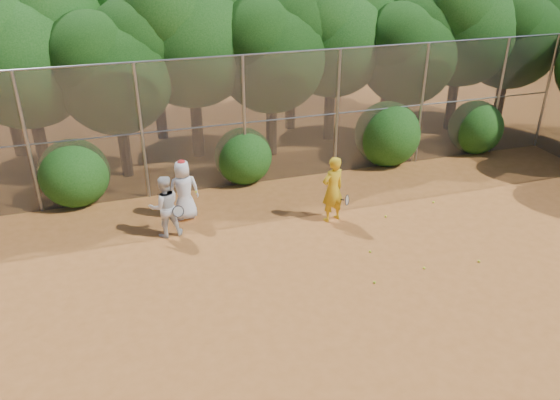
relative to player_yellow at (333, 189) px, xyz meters
name	(u,v)px	position (x,y,z in m)	size (l,w,h in m)	color
ground	(356,285)	(-0.65, -3.00, -0.93)	(80.00, 80.00, 0.00)	#AB5F26
fence_back	(273,118)	(-0.76, 3.00, 1.12)	(20.05, 0.09, 4.03)	gray
tree_1	(22,45)	(-7.59, 5.54, 3.23)	(4.64, 4.03, 6.35)	black
tree_2	(115,64)	(-5.09, 4.84, 2.65)	(3.99, 3.47, 5.47)	black
tree_3	(192,26)	(-2.58, 5.85, 3.47)	(4.89, 4.26, 6.70)	black
tree_4	(272,46)	(-0.09, 5.24, 2.83)	(4.19, 3.64, 5.73)	black
tree_5	(334,28)	(2.41, 6.04, 3.12)	(4.51, 3.92, 6.17)	black
tree_6	(410,47)	(4.90, 5.04, 2.54)	(3.86, 3.36, 5.29)	black
tree_7	(465,17)	(7.42, 5.64, 3.35)	(4.77, 4.14, 6.53)	black
tree_8	(513,28)	(9.41, 5.34, 2.89)	(4.25, 3.70, 5.82)	black
tree_10	(152,11)	(-3.58, 8.05, 3.70)	(5.15, 4.48, 7.06)	black
tree_11	(292,20)	(1.41, 7.64, 3.23)	(4.64, 4.03, 6.35)	black
tree_12	(395,3)	(5.92, 8.25, 3.58)	(5.02, 4.37, 6.88)	black
bush_0	(74,170)	(-6.65, 3.30, 0.07)	(2.00, 2.00, 2.00)	#174912
bush_1	(243,153)	(-1.65, 3.30, -0.03)	(1.80, 1.80, 1.80)	#174912
bush_2	(388,131)	(3.35, 3.30, 0.17)	(2.20, 2.20, 2.20)	#174912
bush_3	(476,125)	(6.85, 3.30, 0.02)	(1.90, 1.90, 1.90)	#174912
player_yellow	(333,189)	(0.00, 0.00, 0.00)	(0.86, 0.64, 1.86)	gold
player_teen	(184,190)	(-3.81, 1.33, -0.07)	(0.86, 0.58, 1.73)	white
player_white	(165,207)	(-4.41, 0.54, -0.09)	(0.90, 0.75, 1.67)	silver
ball_0	(370,252)	(0.26, -1.87, -0.90)	(0.07, 0.07, 0.07)	yellow
ball_1	(433,202)	(3.24, 0.03, -0.90)	(0.07, 0.07, 0.07)	yellow
ball_2	(424,268)	(1.16, -2.92, -0.90)	(0.07, 0.07, 0.07)	yellow
ball_3	(479,261)	(2.57, -3.06, -0.90)	(0.07, 0.07, 0.07)	yellow
ball_4	(374,282)	(-0.22, -3.09, -0.90)	(0.07, 0.07, 0.07)	yellow
ball_5	(386,216)	(1.49, -0.34, -0.90)	(0.07, 0.07, 0.07)	yellow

